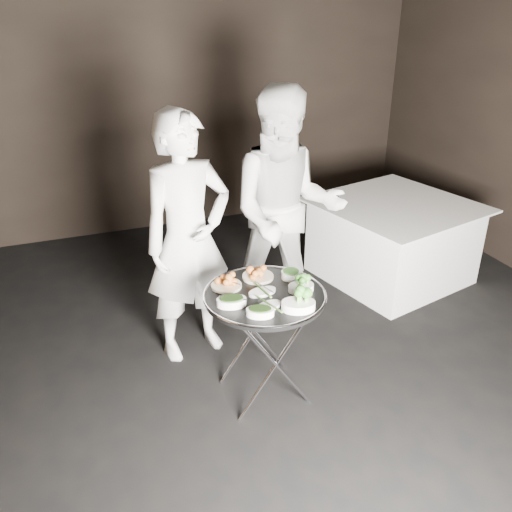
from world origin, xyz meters
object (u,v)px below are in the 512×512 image
object	(u,v)px
tray_stand	(264,341)
serving_tray	(265,296)
waiter_left	(188,240)
waiter_right	(286,212)
dining_table	(392,241)

from	to	relation	value
tray_stand	serving_tray	size ratio (longest dim) A/B	0.97
serving_tray	waiter_left	distance (m)	0.75
tray_stand	waiter_left	size ratio (longest dim) A/B	0.41
waiter_right	dining_table	size ratio (longest dim) A/B	1.47
dining_table	waiter_left	bearing A→B (deg)	-167.05
tray_stand	dining_table	bearing A→B (deg)	33.33
waiter_left	dining_table	distance (m)	2.14
waiter_left	waiter_right	world-z (taller)	waiter_right
serving_tray	dining_table	bearing A→B (deg)	33.33
tray_stand	waiter_left	distance (m)	0.87
tray_stand	dining_table	distance (m)	2.06
serving_tray	waiter_right	distance (m)	0.97
dining_table	serving_tray	bearing A→B (deg)	-146.67
tray_stand	serving_tray	world-z (taller)	serving_tray
serving_tray	waiter_left	xyz separation A→B (m)	(-0.30, 0.67, 0.15)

